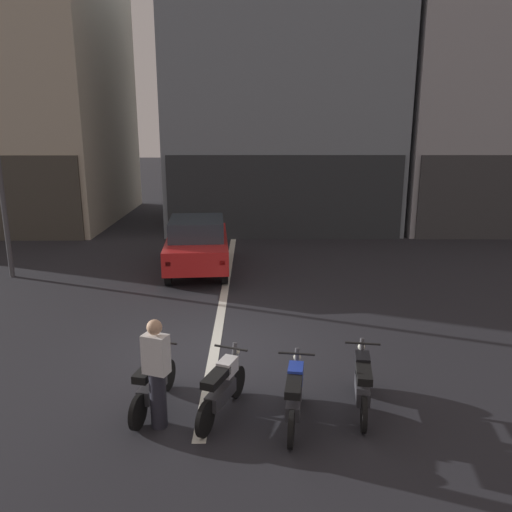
{
  "coord_description": "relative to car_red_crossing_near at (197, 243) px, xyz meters",
  "views": [
    {
      "loc": [
        0.76,
        -9.17,
        4.31
      ],
      "look_at": [
        0.83,
        2.0,
        1.4
      ],
      "focal_mm": 35.55,
      "sensor_mm": 36.0,
      "label": 1
    }
  ],
  "objects": [
    {
      "name": "motorcycle_black_row_right_mid",
      "position": [
        3.35,
        -7.65,
        -0.43
      ],
      "size": [
        0.55,
        1.66,
        0.98
      ],
      "color": "black",
      "rests_on": "ground"
    },
    {
      "name": "motorcycle_red_row_leftmost",
      "position": [
        0.12,
        -7.58,
        -0.43
      ],
      "size": [
        0.57,
        1.64,
        0.98
      ],
      "color": "black",
      "rests_on": "ground"
    },
    {
      "name": "person_by_motorcycles",
      "position": [
        0.28,
        -8.1,
        -0.03
      ],
      "size": [
        0.41,
        0.33,
        1.67
      ],
      "color": "#23232D",
      "rests_on": "ground"
    },
    {
      "name": "motorcycle_blue_row_centre",
      "position": [
        2.27,
        -8.01,
        -0.43
      ],
      "size": [
        0.55,
        1.66,
        0.98
      ],
      "color": "black",
      "rests_on": "ground"
    },
    {
      "name": "ground_plane",
      "position": [
        0.9,
        -5.54,
        -0.89
      ],
      "size": [
        120.0,
        120.0,
        0.0
      ],
      "primitive_type": "plane",
      "color": "#232328"
    },
    {
      "name": "lane_centre_line",
      "position": [
        0.9,
        0.46,
        -0.88
      ],
      "size": [
        0.2,
        18.0,
        0.01
      ],
      "primitive_type": "cube",
      "color": "silver",
      "rests_on": "ground"
    },
    {
      "name": "car_red_crossing_near",
      "position": [
        0.0,
        0.0,
        0.0
      ],
      "size": [
        2.07,
        4.22,
        1.64
      ],
      "color": "black",
      "rests_on": "ground"
    },
    {
      "name": "building_mid_block",
      "position": [
        2.87,
        8.97,
        7.25
      ],
      "size": [
        9.32,
        9.04,
        16.31
      ],
      "color": "gray",
      "rests_on": "ground"
    },
    {
      "name": "building_far_right",
      "position": [
        12.76,
        8.97,
        4.36
      ],
      "size": [
        10.06,
        9.27,
        10.51
      ],
      "color": "#9E9EA3",
      "rests_on": "ground"
    },
    {
      "name": "motorcycle_white_row_left_mid",
      "position": [
        1.2,
        -7.78,
        -0.43
      ],
      "size": [
        0.73,
        1.58,
        0.98
      ],
      "color": "black",
      "rests_on": "ground"
    }
  ]
}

